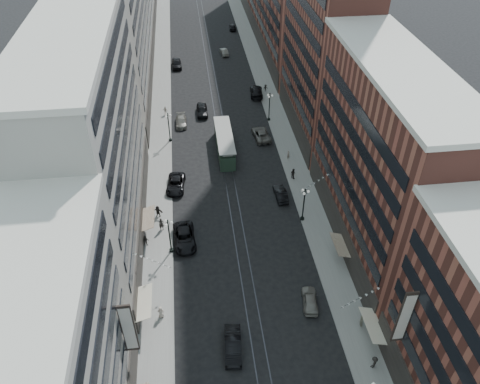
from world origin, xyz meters
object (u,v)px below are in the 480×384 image
car_2 (185,238)px  car_13 (202,110)px  lamppost_se_mid (269,106)px  car_8 (181,121)px  car_10 (281,194)px  car_extra_0 (233,27)px  pedestrian_7 (293,173)px  car_11 (261,134)px  lamppost_sw_mid (169,126)px  pedestrian_1 (161,312)px  lamppost_sw_far (169,235)px  pedestrian_6 (165,110)px  pedestrian_4 (362,321)px  pedestrian_8 (288,155)px  pedestrian_9 (266,88)px  car_7 (176,184)px  car_9 (177,63)px  car_5 (233,345)px  car_14 (224,52)px  lamppost_se_far (304,203)px  pedestrian_3 (374,363)px  pedestrian_2 (146,241)px  pedestrian_extra_0 (161,224)px  car_12 (256,91)px  pedestrian_5 (158,211)px  car_4 (310,300)px  streetcar (225,143)px

car_2 → car_13: (4.32, 34.34, 0.03)m
lamppost_se_mid → car_8: size_ratio=1.15×
car_10 → car_extra_0: (0.60, 71.33, 0.03)m
pedestrian_7 → car_11: bearing=-21.0°
lamppost_sw_mid → car_13: size_ratio=1.08×
pedestrian_1 → car_13: bearing=-94.7°
lamppost_sw_far → lamppost_sw_mid: 27.00m
pedestrian_6 → pedestrian_4: bearing=128.1°
pedestrian_8 → pedestrian_9: 24.69m
car_2 → pedestrian_4: pedestrian_4 is taller
car_7 → pedestrian_7: bearing=6.8°
car_9 → pedestrian_8: 43.11m
pedestrian_8 → car_5: bearing=41.8°
car_14 → pedestrian_6: size_ratio=2.58×
lamppost_se_far → pedestrian_9: (1.29, 39.64, -2.20)m
car_14 → pedestrian_9: (6.70, -20.45, 0.18)m
lamppost_sw_far → lamppost_se_far: (18.40, 4.00, 0.00)m
car_11 → car_13: size_ratio=1.11×
lamppost_sw_mid → pedestrian_7: size_ratio=3.19×
lamppost_sw_far → car_9: 58.30m
pedestrian_3 → car_14: size_ratio=0.38×
pedestrian_2 → pedestrian_8: pedestrian_2 is taller
lamppost_sw_mid → pedestrian_extra_0: lamppost_sw_mid is taller
lamppost_se_mid → pedestrian_4: lamppost_se_mid is taller
pedestrian_1 → pedestrian_6: bearing=-86.2°
car_12 → car_14: size_ratio=1.38×
pedestrian_4 → lamppost_sw_mid: bearing=38.8°
pedestrian_3 → pedestrian_9: (-0.89, 62.84, -0.07)m
pedestrian_6 → pedestrian_7: (19.92, -22.69, 0.03)m
car_10 → pedestrian_8: (3.10, 9.65, 0.24)m
lamppost_se_mid → pedestrian_5: 32.09m
pedestrian_6 → car_14: bearing=-101.7°
lamppost_se_mid → car_13: (-12.28, 3.93, -2.23)m
lamppost_sw_far → car_8: bearing=86.4°
car_9 → car_14: car_9 is taller
car_10 → pedestrian_7: size_ratio=2.54×
car_9 → pedestrian_5: bearing=-97.2°
car_5 → car_4: bearing=31.6°
pedestrian_1 → car_7: pedestrian_1 is taller
car_2 → car_14: car_2 is taller
car_14 → pedestrian_9: bearing=101.1°
lamppost_sw_mid → car_10: lamppost_sw_mid is taller
streetcar → car_8: bearing=126.2°
lamppost_se_far → car_14: 60.38m
lamppost_se_mid → car_5: size_ratio=1.11×
lamppost_sw_far → pedestrian_2: 4.16m
lamppost_sw_mid → lamppost_sw_far: bearing=-90.0°
streetcar → car_5: bearing=-94.2°
pedestrian_5 → lamppost_se_mid: bearing=72.1°
lamppost_se_far → pedestrian_8: (1.00, 14.95, -2.13)m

